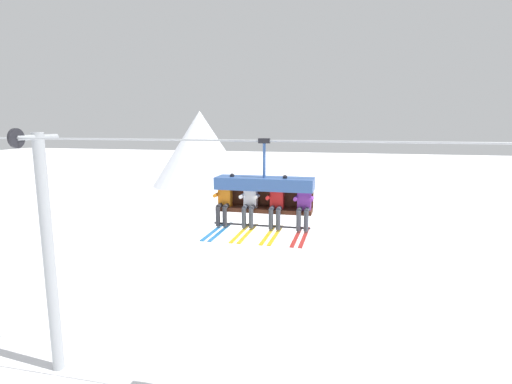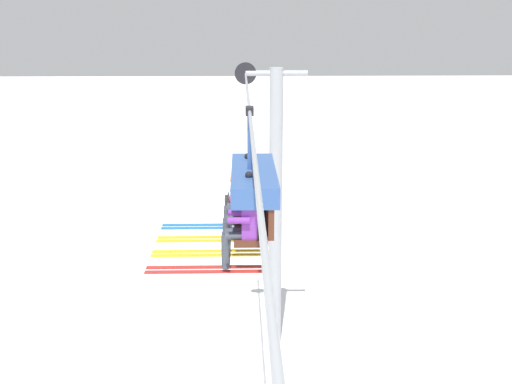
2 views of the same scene
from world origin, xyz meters
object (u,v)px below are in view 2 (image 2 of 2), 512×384
at_px(lift_tower_near, 275,204).
at_px(skier_orange, 241,189).
at_px(chairlift_chair, 255,188).
at_px(skier_red, 241,211).
at_px(skier_purple, 240,226).
at_px(skier_white, 240,200).

distance_m(lift_tower_near, skier_orange, 6.54).
relative_size(chairlift_chair, skier_red, 1.42).
height_order(skier_orange, skier_purple, skier_orange).
relative_size(chairlift_chair, skier_purple, 1.42).
xyz_separation_m(skier_red, skier_purple, (0.66, -0.01, -0.02)).
bearing_deg(skier_orange, skier_purple, -0.20).
bearing_deg(chairlift_chair, skier_white, -146.31).
relative_size(skier_white, skier_purple, 1.00).
xyz_separation_m(lift_tower_near, skier_white, (6.80, -0.93, 2.03)).
relative_size(skier_orange, skier_white, 1.00).
height_order(chairlift_chair, skier_white, chairlift_chair).
bearing_deg(chairlift_chair, skier_red, -32.61).
relative_size(skier_red, skier_purple, 1.00).
height_order(lift_tower_near, chairlift_chair, lift_tower_near).
xyz_separation_m(chairlift_chair, skier_orange, (-0.99, -0.21, -0.27)).
bearing_deg(skier_orange, lift_tower_near, 171.46).
bearing_deg(lift_tower_near, skier_orange, -8.54).
distance_m(skier_orange, skier_purple, 1.99).
bearing_deg(chairlift_chair, lift_tower_near, 174.33).
bearing_deg(skier_orange, skier_white, -0.59).
distance_m(skier_orange, skier_white, 0.66).
height_order(chairlift_chair, skier_purple, chairlift_chair).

